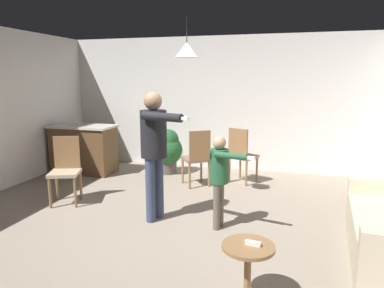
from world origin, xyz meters
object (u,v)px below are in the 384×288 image
side_table_by_couch (248,267)px  dining_chair_centre_back (197,156)px  spare_remote_on_table (253,243)px  person_adult (155,142)px  person_child (220,172)px  potted_plant_corner (168,149)px  dining_chair_near_wall (241,153)px  kitchen_counter (84,149)px  dining_chair_by_counter (66,167)px

side_table_by_couch → dining_chair_centre_back: dining_chair_centre_back is taller
spare_remote_on_table → person_adult: bearing=134.5°
dining_chair_centre_back → person_child: bearing=-102.4°
person_adult → side_table_by_couch: bearing=61.0°
side_table_by_couch → potted_plant_corner: size_ratio=0.59×
dining_chair_near_wall → spare_remote_on_table: 3.47m
person_adult → potted_plant_corner: (-0.62, 2.24, -0.57)m
dining_chair_centre_back → kitchen_counter: bearing=136.8°
side_table_by_couch → dining_chair_centre_back: (-1.23, 3.02, 0.22)m
person_child → dining_chair_by_counter: person_child is taller
person_child → potted_plant_corner: person_child is taller
side_table_by_couch → dining_chair_near_wall: dining_chair_near_wall is taller
potted_plant_corner → side_table_by_couch: bearing=-61.5°
person_adult → dining_chair_by_counter: size_ratio=1.70×
side_table_by_couch → person_adult: bearing=133.7°
person_adult → kitchen_counter: bearing=-112.3°
kitchen_counter → person_child: person_child is taller
side_table_by_couch → person_adult: size_ratio=0.31×
kitchen_counter → side_table_by_couch: (3.64, -3.31, -0.15)m
dining_chair_by_counter → dining_chair_centre_back: (1.71, 1.29, 0.00)m
person_adult → person_child: size_ratio=1.44×
kitchen_counter → person_child: size_ratio=1.07×
dining_chair_by_counter → dining_chair_near_wall: bearing=-165.4°
person_child → person_adult: bearing=-80.6°
dining_chair_by_counter → spare_remote_on_table: 3.43m
person_adult → dining_chair_near_wall: (0.87, 1.98, -0.51)m
dining_chair_near_wall → kitchen_counter: bearing=-152.8°
dining_chair_by_counter → potted_plant_corner: bearing=-136.0°
side_table_by_couch → dining_chair_centre_back: bearing=112.1°
dining_chair_near_wall → dining_chair_centre_back: bearing=-124.6°
side_table_by_couch → potted_plant_corner: 4.20m
person_adult → dining_chair_near_wall: person_adult is taller
side_table_by_couch → spare_remote_on_table: (0.04, 0.00, 0.21)m
person_child → dining_chair_by_counter: 2.45m
side_table_by_couch → dining_chair_by_counter: 3.41m
spare_remote_on_table → side_table_by_couch: bearing=-172.3°
dining_chair_by_counter → dining_chair_centre_back: same height
kitchen_counter → dining_chair_centre_back: (2.42, -0.30, 0.07)m
dining_chair_near_wall → spare_remote_on_table: size_ratio=7.69×
kitchen_counter → spare_remote_on_table: (3.68, -3.31, 0.06)m
dining_chair_centre_back → spare_remote_on_table: bearing=-103.5°
potted_plant_corner → spare_remote_on_table: potted_plant_corner is taller
kitchen_counter → dining_chair_near_wall: size_ratio=1.26×
person_adult → dining_chair_centre_back: 1.66m
dining_chair_centre_back → spare_remote_on_table: size_ratio=7.69×
person_child → spare_remote_on_table: 1.52m
dining_chair_by_counter → person_adult: bearing=149.4°
kitchen_counter → person_child: (3.12, -1.90, 0.25)m
potted_plant_corner → spare_remote_on_table: (2.04, -3.69, 0.05)m
dining_chair_centre_back → potted_plant_corner: (-0.77, 0.68, -0.06)m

